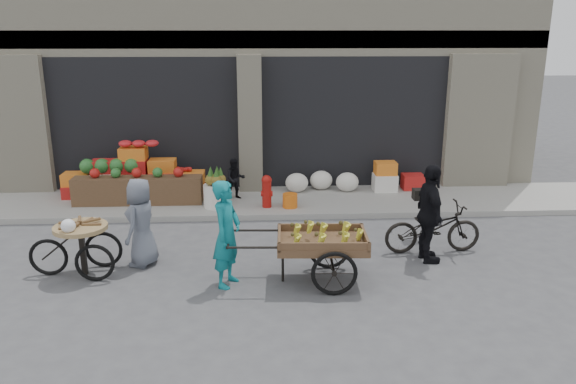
{
  "coord_description": "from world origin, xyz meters",
  "views": [
    {
      "loc": [
        0.22,
        -8.05,
        3.82
      ],
      "look_at": [
        0.69,
        1.31,
        1.1
      ],
      "focal_mm": 35.0,
      "sensor_mm": 36.0,
      "label": 1
    }
  ],
  "objects_px": {
    "bicycle": "(433,228)",
    "vendor_grey": "(141,222)",
    "orange_bucket": "(290,201)",
    "vendor_woman": "(227,234)",
    "pineapple_bin": "(216,196)",
    "seated_person": "(235,179)",
    "tricycle_cart": "(81,241)",
    "fire_hydrant": "(267,190)",
    "banana_cart": "(319,239)",
    "cyclist": "(430,214)"
  },
  "relations": [
    {
      "from": "banana_cart",
      "to": "cyclist",
      "type": "height_order",
      "value": "cyclist"
    },
    {
      "from": "tricycle_cart",
      "to": "bicycle",
      "type": "height_order",
      "value": "tricycle_cart"
    },
    {
      "from": "banana_cart",
      "to": "cyclist",
      "type": "bearing_deg",
      "value": 22.54
    },
    {
      "from": "fire_hydrant",
      "to": "orange_bucket",
      "type": "distance_m",
      "value": 0.55
    },
    {
      "from": "vendor_woman",
      "to": "vendor_grey",
      "type": "xyz_separation_m",
      "value": [
        -1.46,
        0.86,
        -0.09
      ]
    },
    {
      "from": "tricycle_cart",
      "to": "vendor_grey",
      "type": "height_order",
      "value": "vendor_grey"
    },
    {
      "from": "orange_bucket",
      "to": "vendor_grey",
      "type": "xyz_separation_m",
      "value": [
        -2.62,
        -2.65,
        0.48
      ]
    },
    {
      "from": "banana_cart",
      "to": "vendor_grey",
      "type": "xyz_separation_m",
      "value": [
        -2.88,
        0.82,
        0.03
      ]
    },
    {
      "from": "banana_cart",
      "to": "cyclist",
      "type": "relative_size",
      "value": 1.41
    },
    {
      "from": "fire_hydrant",
      "to": "vendor_woman",
      "type": "relative_size",
      "value": 0.42
    },
    {
      "from": "seated_person",
      "to": "cyclist",
      "type": "bearing_deg",
      "value": -55.51
    },
    {
      "from": "seated_person",
      "to": "vendor_woman",
      "type": "height_order",
      "value": "vendor_woman"
    },
    {
      "from": "bicycle",
      "to": "cyclist",
      "type": "height_order",
      "value": "cyclist"
    },
    {
      "from": "seated_person",
      "to": "banana_cart",
      "type": "distance_m",
      "value": 4.42
    },
    {
      "from": "vendor_grey",
      "to": "cyclist",
      "type": "distance_m",
      "value": 4.82
    },
    {
      "from": "fire_hydrant",
      "to": "orange_bucket",
      "type": "relative_size",
      "value": 2.22
    },
    {
      "from": "banana_cart",
      "to": "seated_person",
      "type": "bearing_deg",
      "value": 111.73
    },
    {
      "from": "fire_hydrant",
      "to": "pineapple_bin",
      "type": "bearing_deg",
      "value": 177.4
    },
    {
      "from": "banana_cart",
      "to": "orange_bucket",
      "type": "bearing_deg",
      "value": 96.7
    },
    {
      "from": "fire_hydrant",
      "to": "cyclist",
      "type": "bearing_deg",
      "value": -46.16
    },
    {
      "from": "fire_hydrant",
      "to": "orange_bucket",
      "type": "bearing_deg",
      "value": -5.71
    },
    {
      "from": "orange_bucket",
      "to": "vendor_woman",
      "type": "xyz_separation_m",
      "value": [
        -1.16,
        -3.51,
        0.57
      ]
    },
    {
      "from": "pineapple_bin",
      "to": "cyclist",
      "type": "xyz_separation_m",
      "value": [
        3.8,
        -2.86,
        0.48
      ]
    },
    {
      "from": "pineapple_bin",
      "to": "vendor_grey",
      "type": "relative_size",
      "value": 0.35
    },
    {
      "from": "orange_bucket",
      "to": "banana_cart",
      "type": "distance_m",
      "value": 3.51
    },
    {
      "from": "fire_hydrant",
      "to": "banana_cart",
      "type": "distance_m",
      "value": 3.6
    },
    {
      "from": "seated_person",
      "to": "vendor_woman",
      "type": "distance_m",
      "value": 4.22
    },
    {
      "from": "fire_hydrant",
      "to": "seated_person",
      "type": "xyz_separation_m",
      "value": [
        -0.7,
        0.65,
        0.08
      ]
    },
    {
      "from": "tricycle_cart",
      "to": "vendor_grey",
      "type": "relative_size",
      "value": 0.95
    },
    {
      "from": "tricycle_cart",
      "to": "cyclist",
      "type": "xyz_separation_m",
      "value": [
        5.7,
        0.26,
        0.28
      ]
    },
    {
      "from": "fire_hydrant",
      "to": "seated_person",
      "type": "distance_m",
      "value": 0.96
    },
    {
      "from": "bicycle",
      "to": "pineapple_bin",
      "type": "bearing_deg",
      "value": 55.83
    },
    {
      "from": "pineapple_bin",
      "to": "vendor_grey",
      "type": "xyz_separation_m",
      "value": [
        -1.02,
        -2.75,
        0.38
      ]
    },
    {
      "from": "fire_hydrant",
      "to": "seated_person",
      "type": "height_order",
      "value": "seated_person"
    },
    {
      "from": "tricycle_cart",
      "to": "cyclist",
      "type": "distance_m",
      "value": 5.71
    },
    {
      "from": "seated_person",
      "to": "pineapple_bin",
      "type": "bearing_deg",
      "value": -133.69
    },
    {
      "from": "orange_bucket",
      "to": "cyclist",
      "type": "xyz_separation_m",
      "value": [
        2.2,
        -2.76,
        0.58
      ]
    },
    {
      "from": "vendor_grey",
      "to": "banana_cart",
      "type": "bearing_deg",
      "value": 90.72
    },
    {
      "from": "fire_hydrant",
      "to": "vendor_grey",
      "type": "height_order",
      "value": "vendor_grey"
    },
    {
      "from": "fire_hydrant",
      "to": "tricycle_cart",
      "type": "bearing_deg",
      "value": -134.44
    },
    {
      "from": "fire_hydrant",
      "to": "tricycle_cart",
      "type": "relative_size",
      "value": 0.5
    },
    {
      "from": "orange_bucket",
      "to": "cyclist",
      "type": "height_order",
      "value": "cyclist"
    },
    {
      "from": "banana_cart",
      "to": "bicycle",
      "type": "height_order",
      "value": "banana_cart"
    },
    {
      "from": "orange_bucket",
      "to": "seated_person",
      "type": "relative_size",
      "value": 0.34
    },
    {
      "from": "tricycle_cart",
      "to": "fire_hydrant",
      "type": "bearing_deg",
      "value": 44.74
    },
    {
      "from": "pineapple_bin",
      "to": "vendor_woman",
      "type": "distance_m",
      "value": 3.67
    },
    {
      "from": "orange_bucket",
      "to": "vendor_grey",
      "type": "bearing_deg",
      "value": -134.64
    },
    {
      "from": "seated_person",
      "to": "tricycle_cart",
      "type": "distance_m",
      "value": 4.37
    },
    {
      "from": "bicycle",
      "to": "vendor_grey",
      "type": "bearing_deg",
      "value": 90.77
    },
    {
      "from": "pineapple_bin",
      "to": "bicycle",
      "type": "relative_size",
      "value": 0.3
    }
  ]
}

